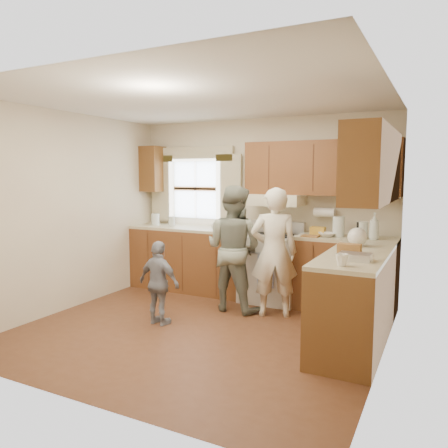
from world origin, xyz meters
The scene contains 6 objects.
room centered at (0.00, 0.00, 1.25)m, with size 3.80×3.80×3.80m.
kitchen_fixtures centered at (0.61, 1.08, 0.84)m, with size 3.80×2.25×2.15m.
stove centered at (0.30, 1.44, 0.47)m, with size 0.76×0.67×1.07m.
woman_left centered at (0.55, 0.85, 0.78)m, with size 0.57×0.37×1.57m, color silver.
woman_right centered at (0.01, 0.85, 0.79)m, with size 0.77×0.60×1.58m, color #243B2B.
child centered at (-0.51, -0.04, 0.48)m, with size 0.57×0.24×0.97m, color gray.
Camera 1 is at (2.35, -4.05, 1.72)m, focal length 35.00 mm.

